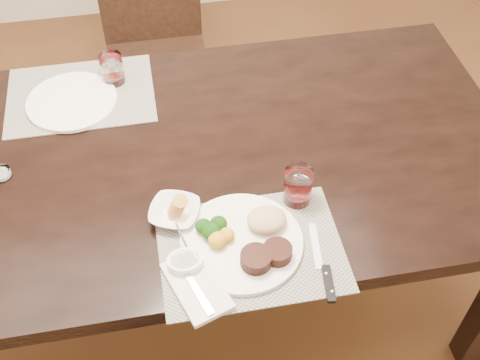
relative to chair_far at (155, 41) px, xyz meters
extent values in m
plane|color=#3F2314|center=(0.00, -0.93, -0.50)|extent=(4.50, 4.50, 0.00)
cube|color=black|center=(0.00, -0.93, 0.22)|extent=(2.00, 1.00, 0.05)
cube|color=black|center=(0.92, -0.51, -0.15)|extent=(0.08, 0.08, 0.70)
cube|color=black|center=(0.00, -0.08, -0.07)|extent=(0.42, 0.42, 0.04)
cube|color=black|center=(-0.18, -0.26, -0.30)|extent=(0.04, 0.04, 0.41)
cube|color=black|center=(0.18, -0.26, -0.30)|extent=(0.04, 0.04, 0.41)
cube|color=black|center=(-0.18, 0.10, -0.30)|extent=(0.04, 0.04, 0.41)
cube|color=black|center=(0.18, 0.10, -0.30)|extent=(0.04, 0.04, 0.41)
cube|color=gray|center=(0.15, -1.30, 0.25)|extent=(0.46, 0.34, 0.00)
cube|color=gray|center=(-0.26, -0.61, 0.25)|extent=(0.46, 0.34, 0.00)
cylinder|color=white|center=(0.13, -1.28, 0.26)|extent=(0.31, 0.31, 0.01)
cylinder|color=black|center=(0.15, -1.35, 0.28)|extent=(0.08, 0.08, 0.03)
cylinder|color=black|center=(0.21, -1.34, 0.28)|extent=(0.07, 0.07, 0.03)
ellipsoid|color=tan|center=(0.20, -1.24, 0.29)|extent=(0.10, 0.09, 0.04)
ellipsoid|color=#11400C|center=(0.06, -1.25, 0.28)|extent=(0.05, 0.05, 0.04)
ellipsoid|color=orange|center=(0.07, -1.28, 0.28)|extent=(0.05, 0.05, 0.04)
cube|color=silver|center=(0.00, -1.38, 0.26)|extent=(0.16, 0.22, 0.01)
cube|color=silver|center=(0.00, -1.41, 0.27)|extent=(0.06, 0.13, 0.01)
cube|color=silver|center=(0.01, -1.32, 0.27)|extent=(0.04, 0.06, 0.00)
cube|color=silver|center=(0.31, -1.32, 0.25)|extent=(0.04, 0.14, 0.00)
cube|color=black|center=(0.31, -1.43, 0.26)|extent=(0.03, 0.10, 0.01)
imported|color=white|center=(-0.02, -1.16, 0.27)|extent=(0.17, 0.17, 0.03)
cylinder|color=#B26C38|center=(-0.02, -1.16, 0.29)|extent=(0.04, 0.05, 0.04)
cylinder|color=white|center=(-0.02, -1.32, 0.27)|extent=(0.09, 0.09, 0.03)
cylinder|color=#0C3813|center=(-0.02, -1.32, 0.28)|extent=(0.07, 0.07, 0.01)
cube|color=silver|center=(-0.02, -1.26, 0.30)|extent=(0.01, 0.06, 0.04)
cylinder|color=white|center=(0.31, -1.16, 0.30)|extent=(0.08, 0.08, 0.11)
cylinder|color=#320405|center=(0.31, -1.16, 0.26)|extent=(0.06, 0.06, 0.03)
cylinder|color=white|center=(-0.29, -0.65, 0.26)|extent=(0.28, 0.28, 0.01)
cylinder|color=white|center=(-0.16, -0.56, 0.30)|extent=(0.07, 0.07, 0.10)
cylinder|color=#320405|center=(-0.16, -0.56, 0.26)|extent=(0.06, 0.06, 0.02)
cylinder|color=white|center=(-0.48, -0.92, 0.26)|extent=(0.05, 0.05, 0.02)
cylinder|color=white|center=(-0.48, -0.92, 0.25)|extent=(0.04, 0.04, 0.01)
camera|label=1|loc=(-0.03, -2.16, 1.49)|focal=45.00mm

